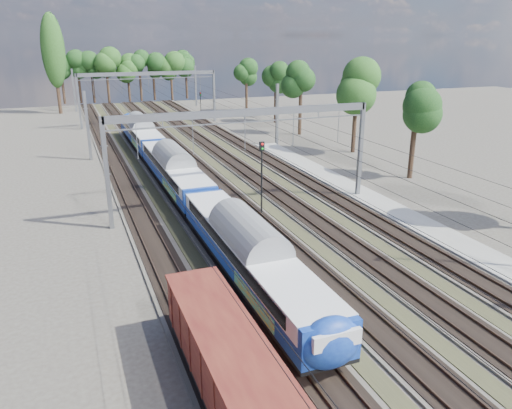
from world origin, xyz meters
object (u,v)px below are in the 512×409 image
object	(u,v)px
freight_boxcar	(231,369)
signal_near	(262,169)
emu_train	(175,166)
worker	(150,127)
signal_far	(201,103)

from	to	relation	value
freight_boxcar	signal_near	bearing A→B (deg)	65.33
emu_train	signal_near	bearing A→B (deg)	-59.61
freight_boxcar	signal_near	size ratio (longest dim) A/B	2.00
emu_train	freight_boxcar	size ratio (longest dim) A/B	4.99
emu_train	worker	size ratio (longest dim) A/B	37.93
signal_near	signal_far	distance (m)	51.65
emu_train	signal_far	xyz separation A→B (m)	(13.86, 41.63, 0.60)
worker	signal_far	world-z (taller)	signal_far
emu_train	signal_far	world-z (taller)	signal_far
worker	emu_train	bearing A→B (deg)	170.20
emu_train	freight_boxcar	xyz separation A→B (m)	(-4.50, -31.05, -0.59)
emu_train	worker	world-z (taller)	emu_train
freight_boxcar	worker	size ratio (longest dim) A/B	7.61
emu_train	signal_near	distance (m)	10.92
worker	signal_near	xyz separation A→B (m)	(2.33, -42.61, 3.23)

